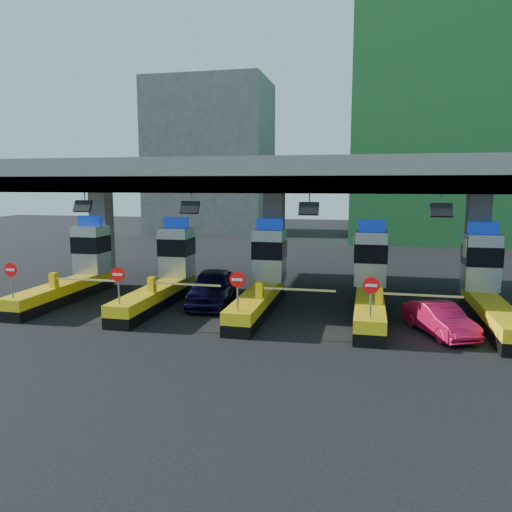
# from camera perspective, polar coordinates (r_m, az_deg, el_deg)

# --- Properties ---
(ground) EXTENTS (120.00, 120.00, 0.00)m
(ground) POSITION_cam_1_polar(r_m,az_deg,el_deg) (24.00, 0.71, -5.93)
(ground) COLOR black
(ground) RESTS_ON ground
(toll_canopy) EXTENTS (28.00, 12.09, 7.00)m
(toll_canopy) POSITION_cam_1_polar(r_m,az_deg,el_deg) (26.08, 2.06, 8.81)
(toll_canopy) COLOR slate
(toll_canopy) RESTS_ON ground
(toll_lane_far_left) EXTENTS (4.43, 8.00, 4.16)m
(toll_lane_far_left) POSITION_cam_1_polar(r_m,az_deg,el_deg) (27.75, -19.80, -1.53)
(toll_lane_far_left) COLOR black
(toll_lane_far_left) RESTS_ON ground
(toll_lane_left) EXTENTS (4.43, 8.00, 4.16)m
(toll_lane_left) POSITION_cam_1_polar(r_m,az_deg,el_deg) (25.44, -10.24, -2.03)
(toll_lane_left) COLOR black
(toll_lane_left) RESTS_ON ground
(toll_lane_center) EXTENTS (4.43, 8.00, 4.16)m
(toll_lane_center) POSITION_cam_1_polar(r_m,az_deg,el_deg) (23.96, 0.86, -2.53)
(toll_lane_center) COLOR black
(toll_lane_center) RESTS_ON ground
(toll_lane_right) EXTENTS (4.43, 8.00, 4.16)m
(toll_lane_right) POSITION_cam_1_polar(r_m,az_deg,el_deg) (23.48, 12.91, -2.97)
(toll_lane_right) COLOR black
(toll_lane_right) RESTS_ON ground
(toll_lane_far_right) EXTENTS (4.43, 8.00, 4.16)m
(toll_lane_far_right) POSITION_cam_1_polar(r_m,az_deg,el_deg) (24.05, 24.92, -3.27)
(toll_lane_far_right) COLOR black
(toll_lane_far_right) RESTS_ON ground
(bg_building_scaffold) EXTENTS (18.00, 12.00, 28.00)m
(bg_building_scaffold) POSITION_cam_1_polar(r_m,az_deg,el_deg) (55.83, 20.75, 16.12)
(bg_building_scaffold) COLOR #1E5926
(bg_building_scaffold) RESTS_ON ground
(bg_building_concrete) EXTENTS (14.00, 10.00, 18.00)m
(bg_building_concrete) POSITION_cam_1_polar(r_m,az_deg,el_deg) (61.77, -5.20, 11.14)
(bg_building_concrete) COLOR #4C4C49
(bg_building_concrete) RESTS_ON ground
(van) EXTENTS (2.73, 5.30, 1.72)m
(van) POSITION_cam_1_polar(r_m,az_deg,el_deg) (24.52, -5.00, -3.59)
(van) COLOR black
(van) RESTS_ON ground
(red_car) EXTENTS (2.73, 3.98, 1.24)m
(red_car) POSITION_cam_1_polar(r_m,az_deg,el_deg) (20.98, 20.26, -6.79)
(red_car) COLOR #C40F3A
(red_car) RESTS_ON ground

